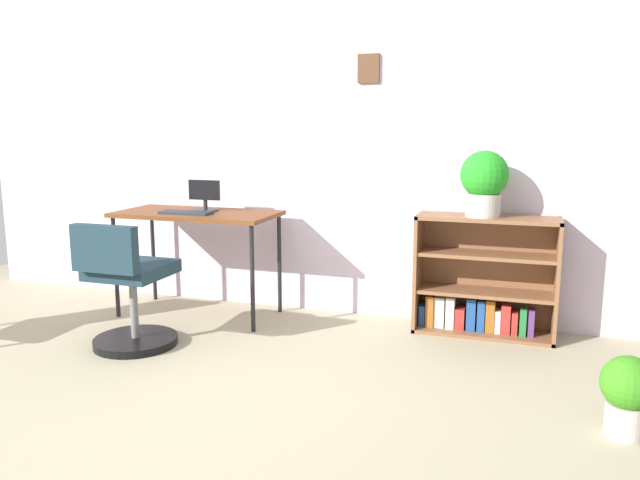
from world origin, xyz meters
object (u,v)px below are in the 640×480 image
(keyboard, at_px, (186,213))
(office_chair, at_px, (128,293))
(desk, at_px, (197,220))
(monitor, at_px, (205,197))
(bookshelf_low, at_px, (483,282))
(potted_plant_on_shelf, at_px, (484,181))
(potted_plant_floor, at_px, (628,392))

(keyboard, distance_m, office_chair, 0.77)
(desk, xyz_separation_m, monitor, (0.04, 0.06, 0.16))
(bookshelf_low, bearing_deg, potted_plant_on_shelf, -111.77)
(keyboard, height_order, potted_plant_on_shelf, potted_plant_on_shelf)
(desk, distance_m, potted_plant_on_shelf, 2.00)
(bookshelf_low, bearing_deg, office_chair, -153.94)
(keyboard, bearing_deg, monitor, 71.36)
(desk, relative_size, bookshelf_low, 1.27)
(potted_plant_floor, bearing_deg, potted_plant_on_shelf, 121.35)
(monitor, xyz_separation_m, office_chair, (-0.10, -0.82, -0.50))
(keyboard, relative_size, office_chair, 0.46)
(bookshelf_low, bearing_deg, keyboard, -170.08)
(monitor, height_order, potted_plant_on_shelf, potted_plant_on_shelf)
(bookshelf_low, xyz_separation_m, potted_plant_floor, (0.72, -1.26, -0.14))
(monitor, height_order, keyboard, monitor)
(desk, bearing_deg, potted_plant_floor, -20.79)
(desk, relative_size, keyboard, 3.08)
(office_chair, bearing_deg, potted_plant_floor, -5.39)
(keyboard, relative_size, potted_plant_on_shelf, 0.88)
(bookshelf_low, bearing_deg, monitor, -174.75)
(potted_plant_on_shelf, xyz_separation_m, potted_plant_floor, (0.74, -1.21, -0.81))
(office_chair, height_order, potted_plant_floor, office_chair)
(keyboard, xyz_separation_m, bookshelf_low, (2.01, 0.35, -0.42))
(desk, relative_size, monitor, 4.79)
(potted_plant_floor, bearing_deg, bookshelf_low, 119.53)
(monitor, distance_m, bookshelf_low, 2.03)
(monitor, height_order, potted_plant_floor, monitor)
(potted_plant_floor, bearing_deg, monitor, 157.88)
(potted_plant_on_shelf, bearing_deg, office_chair, -154.94)
(office_chair, relative_size, bookshelf_low, 0.89)
(potted_plant_on_shelf, relative_size, potted_plant_floor, 1.14)
(keyboard, xyz_separation_m, office_chair, (-0.04, -0.65, -0.41))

